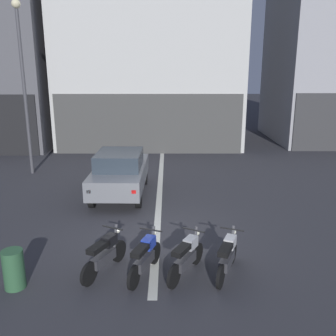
# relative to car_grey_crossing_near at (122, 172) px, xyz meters

# --- Properties ---
(ground_plane) EXTENTS (120.00, 120.00, 0.00)m
(ground_plane) POSITION_rel_car_grey_crossing_near_xyz_m (1.41, -3.40, -0.89)
(ground_plane) COLOR #333338
(lane_centre_line) EXTENTS (0.20, 18.00, 0.01)m
(lane_centre_line) POSITION_rel_car_grey_crossing_near_xyz_m (1.41, 2.60, -0.88)
(lane_centre_line) COLOR silver
(lane_centre_line) RESTS_ON ground
(car_grey_crossing_near) EXTENTS (1.83, 4.13, 1.64)m
(car_grey_crossing_near) POSITION_rel_car_grey_crossing_near_xyz_m (0.00, 0.00, 0.00)
(car_grey_crossing_near) COLOR black
(car_grey_crossing_near) RESTS_ON ground
(street_lamp) EXTENTS (0.36, 0.36, 7.14)m
(street_lamp) POSITION_rel_car_grey_crossing_near_xyz_m (-4.29, 2.95, 3.43)
(street_lamp) COLOR #47474C
(street_lamp) RESTS_ON ground
(motorcycle_black_row_leftmost) EXTENTS (0.81, 1.53, 0.98)m
(motorcycle_black_row_leftmost) POSITION_rel_car_grey_crossing_near_xyz_m (0.31, -5.32, -0.43)
(motorcycle_black_row_leftmost) COLOR black
(motorcycle_black_row_leftmost) RESTS_ON ground
(motorcycle_blue_row_left_mid) EXTENTS (0.72, 1.59, 0.98)m
(motorcycle_blue_row_left_mid) POSITION_rel_car_grey_crossing_near_xyz_m (1.22, -5.44, -0.43)
(motorcycle_blue_row_left_mid) COLOR black
(motorcycle_blue_row_left_mid) RESTS_ON ground
(motorcycle_silver_row_centre) EXTENTS (0.88, 1.49, 0.98)m
(motorcycle_silver_row_centre) POSITION_rel_car_grey_crossing_near_xyz_m (2.14, -5.43, -0.43)
(motorcycle_silver_row_centre) COLOR black
(motorcycle_silver_row_centre) RESTS_ON ground
(motorcycle_white_row_right_mid) EXTENTS (0.74, 1.57, 0.98)m
(motorcycle_white_row_right_mid) POSITION_rel_car_grey_crossing_near_xyz_m (3.06, -5.41, -0.43)
(motorcycle_white_row_right_mid) COLOR black
(motorcycle_white_row_right_mid) RESTS_ON ground
(trash_bin) EXTENTS (0.44, 0.44, 0.85)m
(trash_bin) POSITION_rel_car_grey_crossing_near_xyz_m (-1.50, -5.94, -0.46)
(trash_bin) COLOR #2D5938
(trash_bin) RESTS_ON ground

